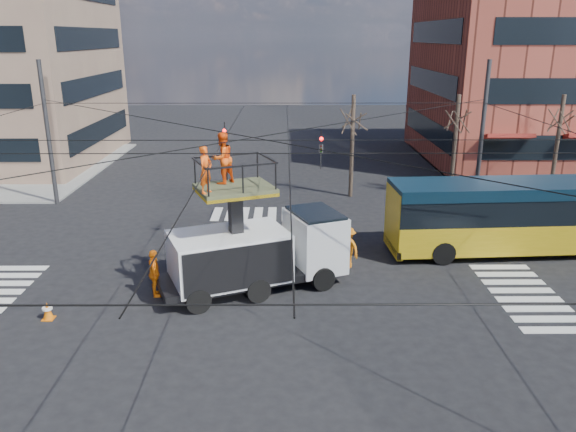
# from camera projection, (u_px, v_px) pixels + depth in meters

# --- Properties ---
(ground) EXTENTS (120.00, 120.00, 0.00)m
(ground) POSITION_uv_depth(u_px,v_px,m) (256.00, 296.00, 20.80)
(ground) COLOR black
(ground) RESTS_ON ground
(sidewalk_ne) EXTENTS (18.00, 18.00, 0.12)m
(sidewalk_ne) POSITION_uv_depth(u_px,v_px,m) (558.00, 167.00, 40.88)
(sidewalk_ne) COLOR slate
(sidewalk_ne) RESTS_ON ground
(crosswalks) EXTENTS (22.40, 22.40, 0.02)m
(crosswalks) POSITION_uv_depth(u_px,v_px,m) (256.00, 295.00, 20.80)
(crosswalks) COLOR silver
(crosswalks) RESTS_ON ground
(building_ne) EXTENTS (20.06, 16.06, 14.00)m
(building_ne) POSITION_uv_depth(u_px,v_px,m) (566.00, 67.00, 41.59)
(building_ne) COLOR maroon
(building_ne) RESTS_ON ground
(overhead_network) EXTENTS (24.24, 24.24, 8.00)m
(overhead_network) POSITION_uv_depth(u_px,v_px,m) (253.00, 181.00, 19.87)
(overhead_network) COLOR #2D2D30
(overhead_network) RESTS_ON ground
(tree_a) EXTENTS (2.00, 2.00, 6.00)m
(tree_a) POSITION_uv_depth(u_px,v_px,m) (353.00, 119.00, 32.26)
(tree_a) COLOR #382B21
(tree_a) RESTS_ON ground
(tree_b) EXTENTS (2.00, 2.00, 6.00)m
(tree_b) POSITION_uv_depth(u_px,v_px,m) (457.00, 119.00, 32.29)
(tree_b) COLOR #382B21
(tree_b) RESTS_ON ground
(tree_c) EXTENTS (2.00, 2.00, 6.00)m
(tree_c) POSITION_uv_depth(u_px,v_px,m) (561.00, 119.00, 32.32)
(tree_c) COLOR #382B21
(tree_c) RESTS_ON ground
(utility_truck) EXTENTS (7.35, 4.77, 5.93)m
(utility_truck) POSITION_uv_depth(u_px,v_px,m) (257.00, 238.00, 20.93)
(utility_truck) COLOR black
(utility_truck) RESTS_ON ground
(city_bus) EXTENTS (13.19, 3.41, 3.20)m
(city_bus) POSITION_uv_depth(u_px,v_px,m) (538.00, 214.00, 24.56)
(city_bus) COLOR gold
(city_bus) RESTS_ON ground
(traffic_cone) EXTENTS (0.36, 0.36, 0.62)m
(traffic_cone) POSITION_uv_depth(u_px,v_px,m) (48.00, 311.00, 19.00)
(traffic_cone) COLOR orange
(traffic_cone) RESTS_ON ground
(worker_ground) EXTENTS (0.74, 1.15, 1.81)m
(worker_ground) POSITION_uv_depth(u_px,v_px,m) (154.00, 273.00, 20.50)
(worker_ground) COLOR orange
(worker_ground) RESTS_ON ground
(flagger) EXTENTS (1.24, 1.29, 1.77)m
(flagger) POSITION_uv_depth(u_px,v_px,m) (348.00, 248.00, 23.07)
(flagger) COLOR orange
(flagger) RESTS_ON ground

